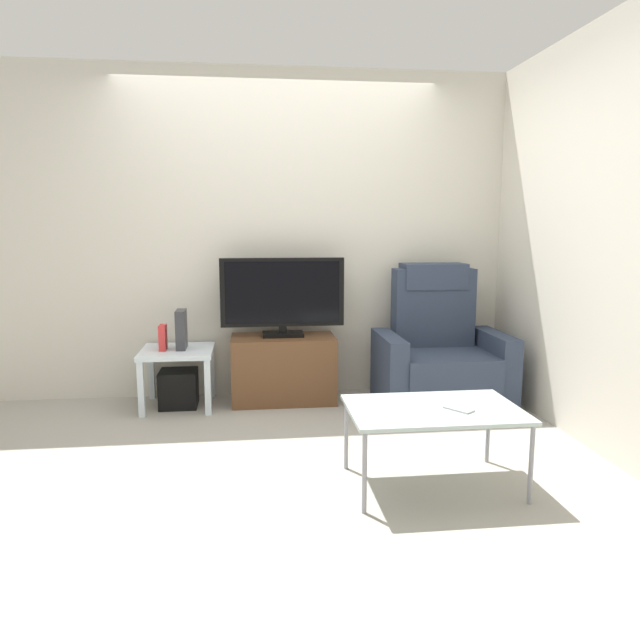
{
  "coord_description": "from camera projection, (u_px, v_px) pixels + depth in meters",
  "views": [
    {
      "loc": [
        -0.24,
        -3.75,
        1.37
      ],
      "look_at": [
        0.27,
        0.5,
        0.7
      ],
      "focal_mm": 33.56,
      "sensor_mm": 36.0,
      "label": 1
    }
  ],
  "objects": [
    {
      "name": "wall_back",
      "position": [
        278.0,
        235.0,
        4.83
      ],
      "size": [
        6.4,
        0.06,
        2.6
      ],
      "primitive_type": "cube",
      "color": "beige",
      "rests_on": "ground"
    },
    {
      "name": "ground_plane",
      "position": [
        289.0,
        438.0,
        3.92
      ],
      "size": [
        6.4,
        6.4,
        0.0
      ],
      "primitive_type": "plane",
      "color": "#9E998E"
    },
    {
      "name": "television",
      "position": [
        283.0,
        295.0,
        4.64
      ],
      "size": [
        0.96,
        0.2,
        0.61
      ],
      "color": "black",
      "rests_on": "tv_stand"
    },
    {
      "name": "wall_side",
      "position": [
        572.0,
        237.0,
        3.94
      ],
      "size": [
        0.06,
        4.48,
        2.6
      ],
      "primitive_type": "cube",
      "color": "beige",
      "rests_on": "ground"
    },
    {
      "name": "coffee_table",
      "position": [
        434.0,
        412.0,
        3.15
      ],
      "size": [
        0.9,
        0.6,
        0.43
      ],
      "color": "#B2C6C1",
      "rests_on": "ground"
    },
    {
      "name": "tv_stand",
      "position": [
        283.0,
        369.0,
        4.72
      ],
      "size": [
        0.81,
        0.44,
        0.52
      ],
      "color": "brown",
      "rests_on": "ground"
    },
    {
      "name": "recliner_armchair",
      "position": [
        439.0,
        356.0,
        4.66
      ],
      "size": [
        0.98,
        0.78,
        1.08
      ],
      "rotation": [
        0.0,
        0.0,
        -0.0
      ],
      "color": "#2D384C",
      "rests_on": "ground"
    },
    {
      "name": "game_console",
      "position": [
        181.0,
        329.0,
        4.53
      ],
      "size": [
        0.07,
        0.2,
        0.3
      ],
      "primitive_type": "cube",
      "color": "#333338",
      "rests_on": "side_table"
    },
    {
      "name": "side_table",
      "position": [
        178.0,
        358.0,
        4.55
      ],
      "size": [
        0.54,
        0.54,
        0.45
      ],
      "color": "silver",
      "rests_on": "ground"
    },
    {
      "name": "subwoofer_box",
      "position": [
        179.0,
        388.0,
        4.59
      ],
      "size": [
        0.28,
        0.28,
        0.28
      ],
      "primitive_type": "cube",
      "color": "black",
      "rests_on": "ground"
    },
    {
      "name": "cell_phone",
      "position": [
        459.0,
        409.0,
        3.1
      ],
      "size": [
        0.14,
        0.16,
        0.01
      ],
      "primitive_type": "cube",
      "rotation": [
        0.0,
        0.0,
        0.63
      ],
      "color": "#B7B7BC",
      "rests_on": "coffee_table"
    },
    {
      "name": "book_upright",
      "position": [
        163.0,
        338.0,
        4.5
      ],
      "size": [
        0.05,
        0.13,
        0.19
      ],
      "primitive_type": "cube",
      "color": "red",
      "rests_on": "side_table"
    }
  ]
}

